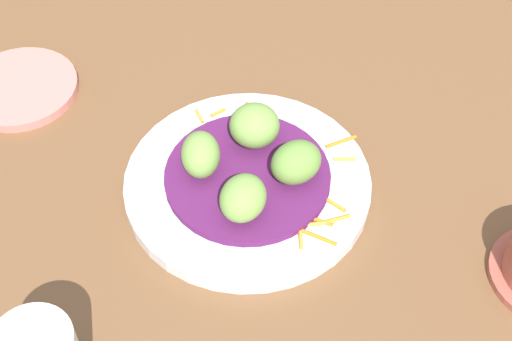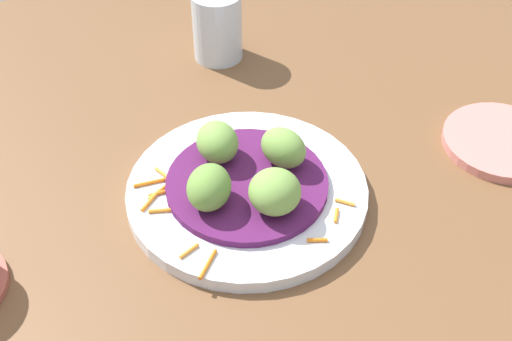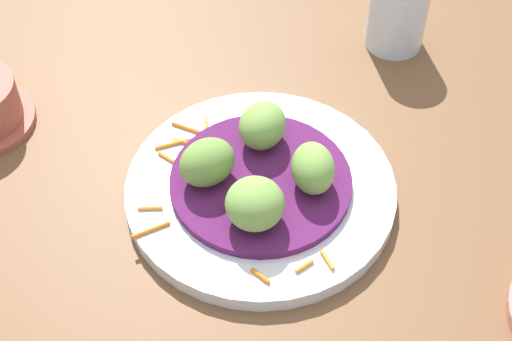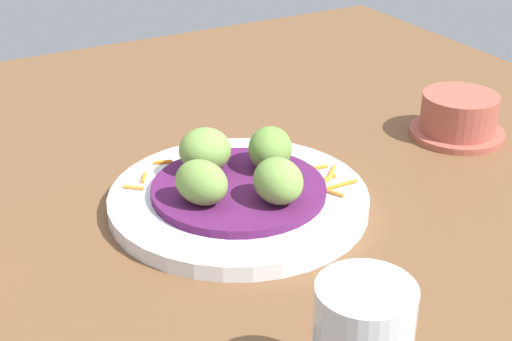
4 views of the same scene
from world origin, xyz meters
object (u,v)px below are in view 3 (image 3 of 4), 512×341
object	(u,v)px
guac_scoop_center	(266,127)
guac_scoop_right	(209,159)
guac_scoop_back	(255,204)
water_glass	(398,10)
guac_scoop_left	(313,168)
main_plate	(261,190)

from	to	relation	value
guac_scoop_center	guac_scoop_right	size ratio (longest dim) A/B	0.97
guac_scoop_right	guac_scoop_back	distance (cm)	6.83
guac_scoop_right	water_glass	world-z (taller)	water_glass
guac_scoop_left	guac_scoop_back	bearing A→B (deg)	151.67
guac_scoop_left	main_plate	bearing A→B (deg)	106.67
guac_scoop_right	main_plate	bearing A→B (deg)	-73.33
guac_scoop_left	guac_scoop_right	world-z (taller)	same
main_plate	guac_scoop_left	distance (cm)	6.17
guac_scoop_left	water_glass	world-z (taller)	water_glass
main_plate	water_glass	distance (cm)	28.18
guac_scoop_center	water_glass	world-z (taller)	water_glass
guac_scoop_right	guac_scoop_back	size ratio (longest dim) A/B	1.02
guac_scoop_back	water_glass	size ratio (longest dim) A/B	0.57
guac_scoop_back	water_glass	distance (cm)	32.27
main_plate	guac_scoop_right	size ratio (longest dim) A/B	4.75
guac_scoop_left	guac_scoop_right	size ratio (longest dim) A/B	0.98
guac_scoop_left	guac_scoop_right	distance (cm)	9.66
main_plate	guac_scoop_left	size ratio (longest dim) A/B	4.85
guac_scoop_center	guac_scoop_right	world-z (taller)	same
main_plate	guac_scoop_left	world-z (taller)	guac_scoop_left
water_glass	guac_scoop_left	bearing A→B (deg)	178.76
water_glass	guac_scoop_center	bearing A→B (deg)	163.90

